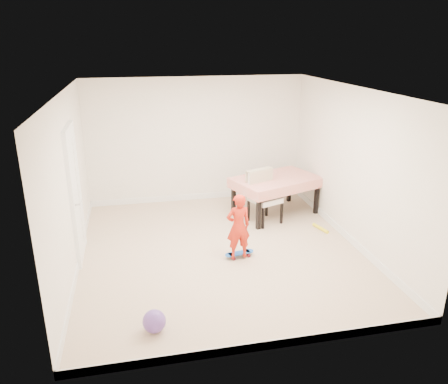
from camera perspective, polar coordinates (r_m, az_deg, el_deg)
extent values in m
plane|color=tan|center=(7.28, -0.45, -7.63)|extent=(5.00, 5.00, 0.00)
cube|color=silver|center=(6.52, -0.51, 12.97)|extent=(4.50, 5.00, 0.04)
cube|color=white|center=(9.15, -3.60, 6.71)|extent=(4.50, 0.04, 2.60)
cube|color=white|center=(4.56, 5.82, -7.00)|extent=(4.50, 0.04, 2.60)
cube|color=white|center=(6.73, -19.42, 0.87)|extent=(0.04, 5.00, 2.60)
cube|color=white|center=(7.54, 16.40, 3.14)|extent=(0.04, 5.00, 2.60)
cube|color=white|center=(7.10, -18.84, -0.47)|extent=(0.11, 0.94, 2.11)
cube|color=white|center=(9.51, -3.46, -0.58)|extent=(4.50, 0.02, 0.12)
cube|color=white|center=(5.22, 5.37, -19.32)|extent=(4.50, 0.02, 0.12)
cube|color=white|center=(7.20, -18.39, -8.52)|extent=(0.02, 5.00, 0.12)
cube|color=white|center=(7.97, 15.62, -5.44)|extent=(0.02, 5.00, 0.12)
imported|color=red|center=(6.80, 1.88, -4.78)|extent=(0.41, 0.29, 1.06)
sphere|color=#6743A2|center=(5.48, -9.10, -16.33)|extent=(0.28, 0.28, 0.28)
cylinder|color=yellow|center=(8.21, 12.49, -4.64)|extent=(0.16, 0.40, 0.06)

